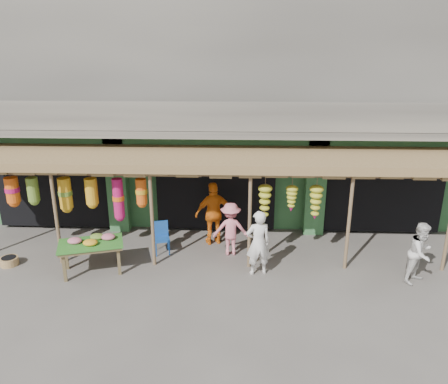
{
  "coord_description": "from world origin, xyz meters",
  "views": [
    {
      "loc": [
        0.76,
        -10.49,
        5.53
      ],
      "look_at": [
        0.3,
        1.0,
        1.65
      ],
      "focal_mm": 35.0,
      "sensor_mm": 36.0,
      "label": 1
    }
  ],
  "objects_px": {
    "blue_chair": "(161,235)",
    "person_front": "(258,243)",
    "person_right": "(421,253)",
    "person_vendor": "(214,213)",
    "flower_table": "(91,244)",
    "person_shopper": "(231,229)"
  },
  "relations": [
    {
      "from": "blue_chair",
      "to": "person_right",
      "type": "xyz_separation_m",
      "value": [
        6.57,
        -1.37,
        0.28
      ]
    },
    {
      "from": "blue_chair",
      "to": "person_front",
      "type": "distance_m",
      "value": 2.91
    },
    {
      "from": "person_vendor",
      "to": "person_shopper",
      "type": "height_order",
      "value": "person_vendor"
    },
    {
      "from": "flower_table",
      "to": "blue_chair",
      "type": "xyz_separation_m",
      "value": [
        1.55,
        1.19,
        -0.27
      ]
    },
    {
      "from": "person_front",
      "to": "person_vendor",
      "type": "distance_m",
      "value": 2.14
    },
    {
      "from": "flower_table",
      "to": "person_right",
      "type": "xyz_separation_m",
      "value": [
        8.12,
        -0.18,
        0.01
      ]
    },
    {
      "from": "blue_chair",
      "to": "person_vendor",
      "type": "distance_m",
      "value": 1.63
    },
    {
      "from": "flower_table",
      "to": "person_front",
      "type": "distance_m",
      "value": 4.21
    },
    {
      "from": "blue_chair",
      "to": "person_front",
      "type": "height_order",
      "value": "person_front"
    },
    {
      "from": "person_shopper",
      "to": "person_right",
      "type": "bearing_deg",
      "value": 160.93
    },
    {
      "from": "flower_table",
      "to": "person_vendor",
      "type": "bearing_deg",
      "value": 13.77
    },
    {
      "from": "flower_table",
      "to": "person_front",
      "type": "relative_size",
      "value": 1.04
    },
    {
      "from": "person_front",
      "to": "person_vendor",
      "type": "height_order",
      "value": "person_vendor"
    },
    {
      "from": "flower_table",
      "to": "person_vendor",
      "type": "relative_size",
      "value": 0.95
    },
    {
      "from": "blue_chair",
      "to": "person_shopper",
      "type": "distance_m",
      "value": 1.96
    },
    {
      "from": "blue_chair",
      "to": "person_vendor",
      "type": "xyz_separation_m",
      "value": [
        1.44,
        0.62,
        0.44
      ]
    },
    {
      "from": "person_vendor",
      "to": "person_right",
      "type": "bearing_deg",
      "value": 141.28
    },
    {
      "from": "blue_chair",
      "to": "flower_table",
      "type": "bearing_deg",
      "value": -158.95
    },
    {
      "from": "person_right",
      "to": "person_shopper",
      "type": "distance_m",
      "value": 4.81
    },
    {
      "from": "person_front",
      "to": "person_shopper",
      "type": "distance_m",
      "value": 1.3
    },
    {
      "from": "person_vendor",
      "to": "person_shopper",
      "type": "bearing_deg",
      "value": 108.85
    },
    {
      "from": "person_right",
      "to": "person_vendor",
      "type": "height_order",
      "value": "person_vendor"
    }
  ]
}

